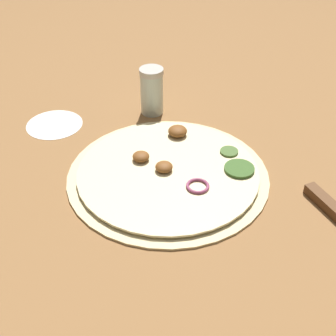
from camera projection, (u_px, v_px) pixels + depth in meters
name	position (u px, v px, depth m)	size (l,w,h in m)	color
ground_plane	(168.00, 176.00, 0.85)	(3.00, 3.00, 0.00)	olive
pizza	(169.00, 172.00, 0.85)	(0.36, 0.36, 0.03)	beige
spice_jar	(152.00, 91.00, 1.00)	(0.05, 0.05, 0.10)	silver
flour_patch	(54.00, 124.00, 0.99)	(0.12, 0.12, 0.00)	white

